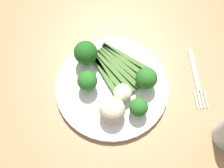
{
  "coord_description": "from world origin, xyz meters",
  "views": [
    {
      "loc": [
        0.04,
        0.27,
        1.32
      ],
      "look_at": [
        0.08,
        0.02,
        0.77
      ],
      "focal_mm": 40.21,
      "sensor_mm": 36.0,
      "label": 1
    }
  ],
  "objects_px": {
    "broccoli_front_left": "(139,107)",
    "cauliflower_front": "(123,93)",
    "fork": "(196,79)",
    "dining_table": "(140,100)",
    "plate": "(112,86)",
    "broccoli_outer_edge": "(147,78)",
    "broccoli_near_center": "(86,53)",
    "broccoli_back": "(87,81)",
    "cauliflower_edge": "(112,110)",
    "asparagus_bundle": "(117,68)"
  },
  "relations": [
    {
      "from": "broccoli_front_left",
      "to": "cauliflower_front",
      "type": "bearing_deg",
      "value": -37.64
    },
    {
      "from": "fork",
      "to": "dining_table",
      "type": "bearing_deg",
      "value": -86.71
    },
    {
      "from": "dining_table",
      "to": "plate",
      "type": "relative_size",
      "value": 5.29
    },
    {
      "from": "plate",
      "to": "broccoli_outer_edge",
      "type": "bearing_deg",
      "value": -170.75
    },
    {
      "from": "plate",
      "to": "broccoli_near_center",
      "type": "bearing_deg",
      "value": -36.97
    },
    {
      "from": "broccoli_back",
      "to": "broccoli_near_center",
      "type": "height_order",
      "value": "broccoli_near_center"
    },
    {
      "from": "dining_table",
      "to": "fork",
      "type": "xyz_separation_m",
      "value": [
        -0.13,
        -0.04,
        0.1
      ]
    },
    {
      "from": "cauliflower_edge",
      "to": "broccoli_outer_edge",
      "type": "bearing_deg",
      "value": -127.7
    },
    {
      "from": "broccoli_back",
      "to": "cauliflower_front",
      "type": "relative_size",
      "value": 1.32
    },
    {
      "from": "broccoli_outer_edge",
      "to": "dining_table",
      "type": "bearing_deg",
      "value": -88.53
    },
    {
      "from": "plate",
      "to": "broccoli_back",
      "type": "height_order",
      "value": "broccoli_back"
    },
    {
      "from": "broccoli_front_left",
      "to": "cauliflower_edge",
      "type": "distance_m",
      "value": 0.06
    },
    {
      "from": "cauliflower_front",
      "to": "cauliflower_edge",
      "type": "bearing_deg",
      "value": 70.4
    },
    {
      "from": "cauliflower_edge",
      "to": "asparagus_bundle",
      "type": "bearing_deg",
      "value": -86.66
    },
    {
      "from": "broccoli_near_center",
      "to": "cauliflower_edge",
      "type": "distance_m",
      "value": 0.15
    },
    {
      "from": "asparagus_bundle",
      "to": "dining_table",
      "type": "bearing_deg",
      "value": 19.34
    },
    {
      "from": "broccoli_outer_edge",
      "to": "cauliflower_edge",
      "type": "height_order",
      "value": "broccoli_outer_edge"
    },
    {
      "from": "dining_table",
      "to": "fork",
      "type": "distance_m",
      "value": 0.17
    },
    {
      "from": "broccoli_near_center",
      "to": "plate",
      "type": "bearing_deg",
      "value": 143.03
    },
    {
      "from": "dining_table",
      "to": "plate",
      "type": "xyz_separation_m",
      "value": [
        0.08,
        0.02,
        0.11
      ]
    },
    {
      "from": "broccoli_front_left",
      "to": "fork",
      "type": "distance_m",
      "value": 0.18
    },
    {
      "from": "broccoli_near_center",
      "to": "broccoli_outer_edge",
      "type": "xyz_separation_m",
      "value": [
        -0.15,
        0.04,
        -0.0
      ]
    },
    {
      "from": "fork",
      "to": "cauliflower_edge",
      "type": "bearing_deg",
      "value": -68.67
    },
    {
      "from": "broccoli_near_center",
      "to": "fork",
      "type": "height_order",
      "value": "broccoli_near_center"
    },
    {
      "from": "broccoli_near_center",
      "to": "broccoli_outer_edge",
      "type": "relative_size",
      "value": 1.13
    },
    {
      "from": "broccoli_back",
      "to": "broccoli_outer_edge",
      "type": "xyz_separation_m",
      "value": [
        -0.13,
        -0.03,
        0.0
      ]
    },
    {
      "from": "dining_table",
      "to": "asparagus_bundle",
      "type": "distance_m",
      "value": 0.15
    },
    {
      "from": "broccoli_back",
      "to": "cauliflower_edge",
      "type": "relative_size",
      "value": 0.99
    },
    {
      "from": "dining_table",
      "to": "cauliflower_front",
      "type": "distance_m",
      "value": 0.16
    },
    {
      "from": "plate",
      "to": "asparagus_bundle",
      "type": "relative_size",
      "value": 1.69
    },
    {
      "from": "plate",
      "to": "asparagus_bundle",
      "type": "xyz_separation_m",
      "value": [
        -0.01,
        -0.05,
        0.01
      ]
    },
    {
      "from": "broccoli_back",
      "to": "cauliflower_edge",
      "type": "xyz_separation_m",
      "value": [
        -0.07,
        0.06,
        -0.0
      ]
    },
    {
      "from": "broccoli_back",
      "to": "fork",
      "type": "xyz_separation_m",
      "value": [
        -0.26,
        -0.07,
        -0.05
      ]
    },
    {
      "from": "broccoli_outer_edge",
      "to": "fork",
      "type": "relative_size",
      "value": 0.38
    },
    {
      "from": "broccoli_outer_edge",
      "to": "broccoli_front_left",
      "type": "relative_size",
      "value": 1.2
    },
    {
      "from": "broccoli_front_left",
      "to": "broccoli_outer_edge",
      "type": "bearing_deg",
      "value": -97.64
    },
    {
      "from": "fork",
      "to": "broccoli_outer_edge",
      "type": "bearing_deg",
      "value": -83.38
    },
    {
      "from": "plate",
      "to": "broccoli_back",
      "type": "xyz_separation_m",
      "value": [
        0.05,
        0.01,
        0.04
      ]
    },
    {
      "from": "dining_table",
      "to": "cauliflower_front",
      "type": "xyz_separation_m",
      "value": [
        0.05,
        0.05,
        0.14
      ]
    },
    {
      "from": "asparagus_bundle",
      "to": "cauliflower_edge",
      "type": "height_order",
      "value": "cauliflower_edge"
    },
    {
      "from": "broccoli_near_center",
      "to": "cauliflower_front",
      "type": "bearing_deg",
      "value": 141.31
    },
    {
      "from": "dining_table",
      "to": "broccoli_near_center",
      "type": "height_order",
      "value": "broccoli_near_center"
    },
    {
      "from": "asparagus_bundle",
      "to": "broccoli_front_left",
      "type": "relative_size",
      "value": 3.14
    },
    {
      "from": "dining_table",
      "to": "broccoli_front_left",
      "type": "bearing_deg",
      "value": 83.28
    },
    {
      "from": "dining_table",
      "to": "cauliflower_front",
      "type": "height_order",
      "value": "cauliflower_front"
    },
    {
      "from": "asparagus_bundle",
      "to": "broccoli_front_left",
      "type": "distance_m",
      "value": 0.12
    },
    {
      "from": "broccoli_front_left",
      "to": "broccoli_back",
      "type": "bearing_deg",
      "value": -19.15
    },
    {
      "from": "plate",
      "to": "broccoli_outer_edge",
      "type": "xyz_separation_m",
      "value": [
        -0.08,
        -0.01,
        0.04
      ]
    },
    {
      "from": "cauliflower_front",
      "to": "fork",
      "type": "bearing_deg",
      "value": -154.63
    },
    {
      "from": "dining_table",
      "to": "broccoli_back",
      "type": "distance_m",
      "value": 0.2
    }
  ]
}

